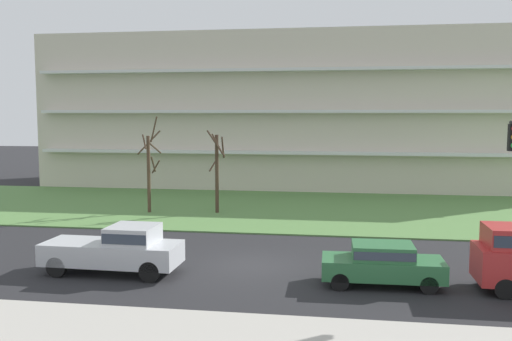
{
  "coord_description": "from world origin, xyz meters",
  "views": [
    {
      "loc": [
        3.72,
        -22.6,
        6.29
      ],
      "look_at": [
        -0.74,
        6.0,
        3.38
      ],
      "focal_mm": 39.36,
      "sensor_mm": 36.0,
      "label": 1
    }
  ],
  "objects": [
    {
      "name": "apartment_building",
      "position": [
        0.0,
        27.19,
        6.51
      ],
      "size": [
        44.34,
        11.34,
        13.02
      ],
      "color": "beige",
      "rests_on": "ground"
    },
    {
      "name": "sedan_green_near_left",
      "position": [
        5.2,
        -2.0,
        0.87
      ],
      "size": [
        4.44,
        1.89,
        1.57
      ],
      "rotation": [
        0.0,
        0.0,
        0.02
      ],
      "color": "#2D6B3D",
      "rests_on": "ground"
    },
    {
      "name": "grass_lawn_strip",
      "position": [
        0.0,
        14.0,
        0.04
      ],
      "size": [
        80.0,
        16.0,
        0.08
      ],
      "primitive_type": "cube",
      "color": "#547F42",
      "rests_on": "ground"
    },
    {
      "name": "sidewalk_curb_near",
      "position": [
        0.0,
        -8.0,
        0.07
      ],
      "size": [
        80.0,
        4.0,
        0.15
      ],
      "primitive_type": "cube",
      "color": "#ADA89E",
      "rests_on": "ground"
    },
    {
      "name": "tree_far_left",
      "position": [
        -8.4,
        11.27,
        2.93
      ],
      "size": [
        1.72,
        1.71,
        6.16
      ],
      "color": "#4C3828",
      "rests_on": "ground"
    },
    {
      "name": "tree_left",
      "position": [
        -4.11,
        11.68,
        2.82
      ],
      "size": [
        1.17,
        1.17,
        5.33
      ],
      "color": "#423023",
      "rests_on": "ground"
    },
    {
      "name": "pickup_silver_center_left",
      "position": [
        -5.03,
        -2.0,
        1.02
      ],
      "size": [
        5.44,
        2.1,
        1.95
      ],
      "rotation": [
        0.0,
        0.0,
        -0.02
      ],
      "color": "#B7BABF",
      "rests_on": "ground"
    },
    {
      "name": "ground",
      "position": [
        0.0,
        0.0,
        0.0
      ],
      "size": [
        160.0,
        160.0,
        0.0
      ],
      "primitive_type": "plane",
      "color": "#232326"
    }
  ]
}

